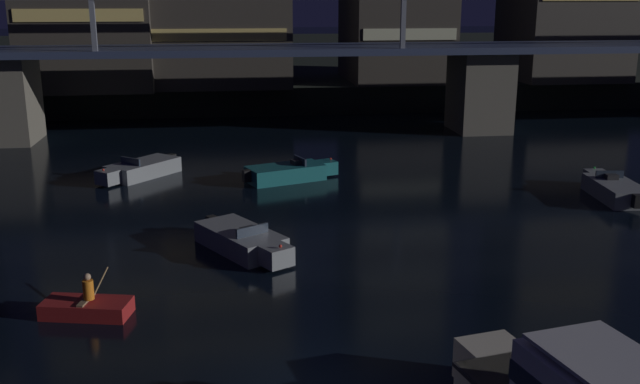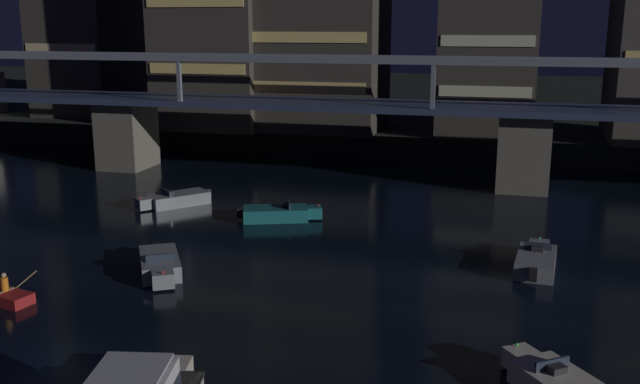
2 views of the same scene
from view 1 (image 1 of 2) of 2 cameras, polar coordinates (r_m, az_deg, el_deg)
far_riverbank at (r=97.29m, az=-6.43°, el=10.35°), size 240.00×80.00×2.20m
river_bridge at (r=49.20m, az=-5.39°, el=9.40°), size 101.44×6.40×9.38m
speedboat_near_center at (r=37.63m, az=-2.44°, el=1.56°), size 5.11×3.02×1.16m
speedboat_mid_left at (r=27.38m, az=-6.04°, el=-3.83°), size 3.64×4.85×1.16m
speedboat_mid_right at (r=39.41m, az=-13.97°, el=1.74°), size 4.18×4.57×1.16m
speedboat_far_left at (r=37.08m, az=22.13°, el=0.21°), size 2.15×5.23×1.16m
dinghy_with_paddler at (r=23.10m, az=-17.87°, el=-8.61°), size 2.78×2.59×1.36m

